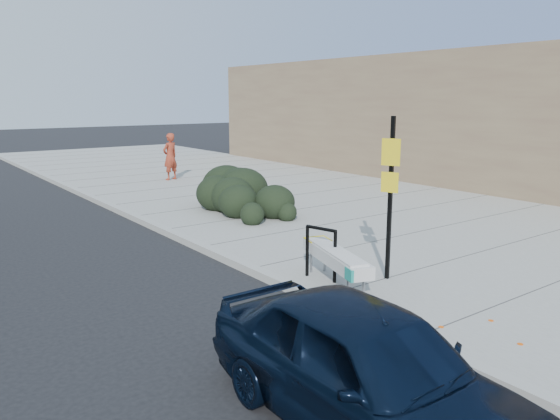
# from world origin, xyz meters

# --- Properties ---
(ground) EXTENTS (120.00, 120.00, 0.00)m
(ground) POSITION_xyz_m (0.00, 0.00, 0.00)
(ground) COLOR black
(ground) RESTS_ON ground
(sidewalk_near) EXTENTS (11.20, 50.00, 0.15)m
(sidewalk_near) POSITION_xyz_m (5.60, 5.00, 0.07)
(sidewalk_near) COLOR gray
(sidewalk_near) RESTS_ON ground
(curb_near) EXTENTS (0.22, 50.00, 0.17)m
(curb_near) POSITION_xyz_m (0.00, 5.00, 0.08)
(curb_near) COLOR #9E9E99
(curb_near) RESTS_ON ground
(bench) EXTENTS (1.08, 2.16, 0.65)m
(bench) POSITION_xyz_m (0.60, 0.30, 0.66)
(bench) COLOR gray
(bench) RESTS_ON sidewalk_near
(bike_rack) EXTENTS (0.22, 0.66, 0.99)m
(bike_rack) POSITION_xyz_m (0.60, 0.71, 0.75)
(bike_rack) COLOR black
(bike_rack) RESTS_ON sidewalk_near
(sign_post) EXTENTS (0.17, 0.33, 2.99)m
(sign_post) POSITION_xyz_m (1.61, -0.01, 1.83)
(sign_post) COLOR black
(sign_post) RESTS_ON sidewalk_near
(hedge) EXTENTS (2.32, 3.90, 1.38)m
(hedge) POSITION_xyz_m (2.90, 6.77, 0.84)
(hedge) COLOR black
(hedge) RESTS_ON sidewalk_near
(sedan_navy) EXTENTS (1.71, 4.17, 1.42)m
(sedan_navy) POSITION_xyz_m (-1.94, -2.99, 0.71)
(sedan_navy) COLOR black
(sedan_navy) RESTS_ON ground
(pedestrian) EXTENTS (0.80, 0.64, 1.90)m
(pedestrian) POSITION_xyz_m (3.83, 13.83, 1.10)
(pedestrian) COLOR maroon
(pedestrian) RESTS_ON sidewalk_near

